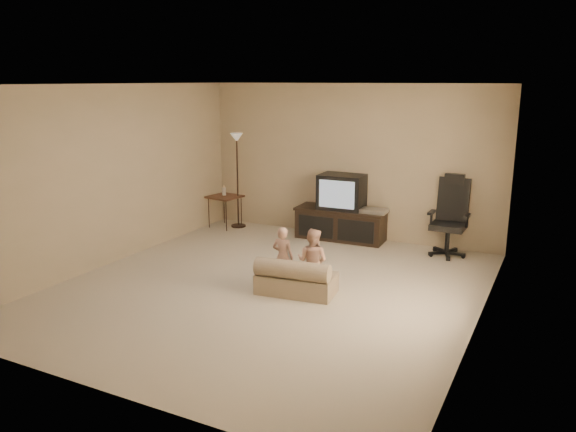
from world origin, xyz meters
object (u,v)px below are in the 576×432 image
object	(u,v)px
office_chair	(449,227)
child_sofa	(295,279)
side_table	(225,197)
tv_stand	(342,213)
floor_lamp	(237,159)
toddler_left	(283,257)
toddler_right	(312,261)

from	to	relation	value
office_chair	child_sofa	distance (m)	2.81
child_sofa	side_table	bearing A→B (deg)	130.56
tv_stand	floor_lamp	distance (m)	2.08
tv_stand	toddler_left	distance (m)	2.38
office_chair	side_table	size ratio (longest dim) A/B	1.58
side_table	toddler_left	size ratio (longest dim) A/B	0.97
child_sofa	toddler_right	size ratio (longest dim) A/B	1.21
toddler_left	toddler_right	size ratio (longest dim) A/B	0.96
child_sofa	office_chair	bearing A→B (deg)	54.70
office_chair	child_sofa	world-z (taller)	office_chair
office_chair	side_table	xyz separation A→B (m)	(-3.87, -0.12, 0.11)
side_table	child_sofa	distance (m)	3.46
side_table	child_sofa	world-z (taller)	side_table
side_table	child_sofa	bearing A→B (deg)	-42.70
side_table	tv_stand	bearing A→B (deg)	5.06
floor_lamp	toddler_right	world-z (taller)	floor_lamp
floor_lamp	tv_stand	bearing A→B (deg)	2.23
side_table	office_chair	bearing A→B (deg)	1.83
tv_stand	toddler_right	world-z (taller)	tv_stand
tv_stand	toddler_right	bearing A→B (deg)	-78.75
tv_stand	child_sofa	world-z (taller)	tv_stand
child_sofa	toddler_right	bearing A→B (deg)	28.05
child_sofa	toddler_left	size ratio (longest dim) A/B	1.27
tv_stand	child_sofa	bearing A→B (deg)	-83.10
child_sofa	tv_stand	bearing A→B (deg)	92.22
toddler_left	side_table	bearing A→B (deg)	-44.44
tv_stand	office_chair	xyz separation A→B (m)	(1.74, -0.07, -0.01)
toddler_left	toddler_right	bearing A→B (deg)	174.52
office_chair	side_table	world-z (taller)	office_chair
side_table	toddler_right	bearing A→B (deg)	-39.37
tv_stand	floor_lamp	world-z (taller)	floor_lamp
child_sofa	toddler_right	xyz separation A→B (m)	(0.17, 0.12, 0.22)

